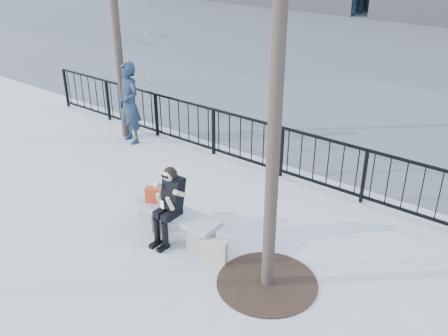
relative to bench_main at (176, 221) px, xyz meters
The scene contains 10 objects.
ground 0.30m from the bench_main, ahead, with size 120.00×120.00×0.00m, color #A2A39D.
street_surface 15.00m from the bench_main, 90.00° to the left, with size 60.00×23.00×0.01m, color #474747.
railing 3.01m from the bench_main, 90.00° to the left, with size 14.00×0.06×1.10m.
tree_grate 1.92m from the bench_main, ahead, with size 1.50×1.50×0.02m, color black.
bench_main is the anchor object (origin of this frame).
seated_woman 0.40m from the bench_main, 90.00° to the right, with size 0.50×0.64×1.34m.
handbag 0.58m from the bench_main, behind, with size 0.32×0.15×0.26m, color #A42D14.
shopping_bag 0.96m from the bench_main, ahead, with size 0.39×0.15×0.37m, color beige.
standing_man 4.38m from the bench_main, 146.90° to the left, with size 0.71×0.47×1.94m, color black.
vendor_umbrella 8.84m from the bench_main, 138.37° to the left, with size 1.90×1.94×1.74m, color gold.
Camera 1 is at (4.97, -5.12, 4.81)m, focal length 40.00 mm.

